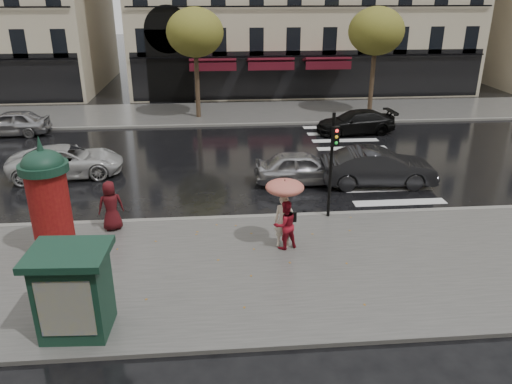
{
  "coord_description": "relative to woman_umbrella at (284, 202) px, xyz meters",
  "views": [
    {
      "loc": [
        -1.03,
        -13.07,
        7.7
      ],
      "look_at": [
        0.22,
        1.5,
        1.67
      ],
      "focal_mm": 35.0,
      "sensor_mm": 36.0,
      "label": 1
    }
  ],
  "objects": [
    {
      "name": "woman_red",
      "position": [
        0.01,
        -0.14,
        -0.71
      ],
      "size": [
        0.92,
        0.82,
        1.58
      ],
      "primitive_type": "imported",
      "rotation": [
        0.0,
        0.0,
        3.49
      ],
      "color": "maroon",
      "rests_on": "near_sidewalk"
    },
    {
      "name": "zebra_crossing",
      "position": [
        4.98,
        8.85,
        -1.61
      ],
      "size": [
        3.6,
        11.75,
        0.01
      ],
      "primitive_type": "cube",
      "color": "silver",
      "rests_on": "ground"
    },
    {
      "name": "far_sidewalk",
      "position": [
        -1.02,
        18.25,
        -1.55
      ],
      "size": [
        90.0,
        6.0,
        0.12
      ],
      "primitive_type": "cube",
      "color": "#474744",
      "rests_on": "ground"
    },
    {
      "name": "far_kerb",
      "position": [
        -1.02,
        15.25,
        -1.54
      ],
      "size": [
        90.0,
        0.25,
        0.14
      ],
      "primitive_type": "cube",
      "color": "slate",
      "rests_on": "ground"
    },
    {
      "name": "car_white",
      "position": [
        -8.53,
        7.39,
        -0.95
      ],
      "size": [
        5.05,
        2.83,
        1.33
      ],
      "primitive_type": "imported",
      "rotation": [
        0.0,
        0.0,
        1.7
      ],
      "color": "#B8B8B8",
      "rests_on": "ground"
    },
    {
      "name": "near_kerb",
      "position": [
        -1.02,
        2.25,
        -1.54
      ],
      "size": [
        90.0,
        0.25,
        0.14
      ],
      "primitive_type": "cube",
      "color": "slate",
      "rests_on": "ground"
    },
    {
      "name": "newsstand",
      "position": [
        -5.42,
        -3.75,
        -0.39
      ],
      "size": [
        1.86,
        1.59,
        2.15
      ],
      "color": "#143325",
      "rests_on": "near_sidewalk"
    },
    {
      "name": "car_black",
      "position": [
        5.87,
        13.06,
        -0.97
      ],
      "size": [
        4.57,
        2.18,
        1.28
      ],
      "primitive_type": "imported",
      "rotation": [
        0.0,
        0.0,
        -1.48
      ],
      "color": "black",
      "rests_on": "ground"
    },
    {
      "name": "woman_umbrella",
      "position": [
        0.0,
        0.0,
        0.0
      ],
      "size": [
        1.18,
        1.18,
        2.27
      ],
      "color": "beige",
      "rests_on": "near_sidewalk"
    },
    {
      "name": "car_silver",
      "position": [
        1.59,
        5.63,
        -0.92
      ],
      "size": [
        4.06,
        1.65,
        1.38
      ],
      "primitive_type": "imported",
      "rotation": [
        0.0,
        0.0,
        1.57
      ],
      "color": "#99999D",
      "rests_on": "ground"
    },
    {
      "name": "near_sidewalk",
      "position": [
        -1.02,
        -1.25,
        -1.55
      ],
      "size": [
        90.0,
        7.0,
        0.12
      ],
      "primitive_type": "cube",
      "color": "#474744",
      "rests_on": "ground"
    },
    {
      "name": "morris_column",
      "position": [
        -6.97,
        0.07,
        0.3
      ],
      "size": [
        1.39,
        1.39,
        3.75
      ],
      "color": "#143325",
      "rests_on": "near_sidewalk"
    },
    {
      "name": "tree_far_right",
      "position": [
        7.98,
        17.25,
        3.55
      ],
      "size": [
        3.4,
        3.4,
        6.64
      ],
      "color": "#38281C",
      "rests_on": "ground"
    },
    {
      "name": "man_burgundy",
      "position": [
        -5.57,
        1.65,
        -0.64
      ],
      "size": [
        0.96,
        0.77,
        1.71
      ],
      "primitive_type": "imported",
      "rotation": [
        0.0,
        0.0,
        3.45
      ],
      "color": "#450D12",
      "rests_on": "near_sidewalk"
    },
    {
      "name": "tree_far_left",
      "position": [
        -3.02,
        17.25,
        3.55
      ],
      "size": [
        3.4,
        3.4,
        6.64
      ],
      "color": "#38281C",
      "rests_on": "ground"
    },
    {
      "name": "ground",
      "position": [
        -1.02,
        -0.75,
        -1.61
      ],
      "size": [
        160.0,
        160.0,
        0.0
      ],
      "primitive_type": "plane",
      "color": "black",
      "rests_on": "ground"
    },
    {
      "name": "car_darkgrey",
      "position": [
        4.64,
        5.15,
        -0.84
      ],
      "size": [
        4.77,
        1.86,
        1.55
      ],
      "primitive_type": "imported",
      "rotation": [
        0.0,
        0.0,
        1.52
      ],
      "color": "black",
      "rests_on": "ground"
    },
    {
      "name": "car_far_silver",
      "position": [
        -13.32,
        14.25,
        -0.91
      ],
      "size": [
        4.17,
        1.8,
        1.4
      ],
      "primitive_type": "imported",
      "rotation": [
        0.0,
        0.0,
        -1.54
      ],
      "color": "#9B9A9F",
      "rests_on": "ground"
    },
    {
      "name": "traffic_light",
      "position": [
        1.9,
        1.98,
        0.78
      ],
      "size": [
        0.26,
        0.36,
        3.75
      ],
      "color": "black",
      "rests_on": "near_sidewalk"
    }
  ]
}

